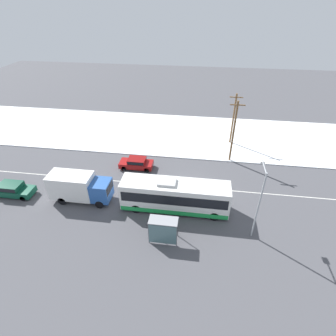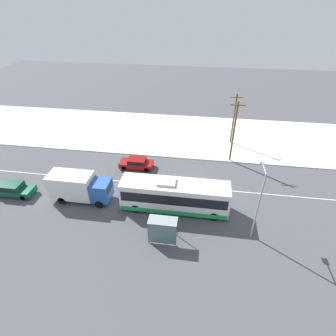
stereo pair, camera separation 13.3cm
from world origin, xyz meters
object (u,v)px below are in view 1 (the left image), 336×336
(parked_car_near_truck, at_px, (12,189))
(streetlamp, at_px, (260,195))
(utility_pole_roadside, at_px, (234,131))
(utility_pole_snowlot, at_px, (233,118))
(city_bus, at_px, (175,196))
(box_truck, at_px, (79,187))
(sedan_car, at_px, (136,163))
(bus_shelter, at_px, (163,228))
(pedestrian_at_stop, at_px, (161,222))

(parked_car_near_truck, relative_size, streetlamp, 0.65)
(utility_pole_roadside, distance_m, utility_pole_snowlot, 5.11)
(city_bus, xyz_separation_m, box_truck, (-10.19, 0.02, 0.05))
(sedan_car, relative_size, streetlamp, 0.59)
(bus_shelter, bearing_deg, streetlamp, 16.05)
(parked_car_near_truck, distance_m, utility_pole_roadside, 26.61)
(city_bus, distance_m, bus_shelter, 4.54)
(pedestrian_at_stop, xyz_separation_m, bus_shelter, (0.37, -1.29, 0.60))
(utility_pole_snowlot, bearing_deg, bus_shelter, -109.47)
(bus_shelter, bearing_deg, parked_car_near_truck, 166.37)
(pedestrian_at_stop, bearing_deg, utility_pole_roadside, 62.48)
(city_bus, relative_size, utility_pole_roadside, 1.32)
(pedestrian_at_stop, bearing_deg, bus_shelter, -74.14)
(utility_pole_snowlot, bearing_deg, pedestrian_at_stop, -111.69)
(bus_shelter, relative_size, utility_pole_snowlot, 0.34)
(utility_pole_snowlot, bearing_deg, utility_pole_roadside, -93.93)
(bus_shelter, bearing_deg, box_truck, 154.90)
(sedan_car, distance_m, parked_car_near_truck, 14.21)
(city_bus, bearing_deg, sedan_car, 129.72)
(city_bus, bearing_deg, utility_pole_snowlot, 67.06)
(city_bus, relative_size, utility_pole_snowlot, 1.46)
(utility_pole_roadside, bearing_deg, pedestrian_at_stop, -117.52)
(city_bus, bearing_deg, streetlamp, -16.50)
(box_truck, relative_size, utility_pole_snowlot, 0.86)
(city_bus, xyz_separation_m, pedestrian_at_stop, (-0.89, -3.22, -0.61))
(sedan_car, xyz_separation_m, bus_shelter, (5.18, -11.37, 0.90))
(city_bus, relative_size, pedestrian_at_stop, 6.22)
(pedestrian_at_stop, relative_size, utility_pole_roadside, 0.21)
(city_bus, bearing_deg, pedestrian_at_stop, -105.38)
(city_bus, height_order, pedestrian_at_stop, city_bus)
(streetlamp, xyz_separation_m, utility_pole_snowlot, (-0.95, 17.62, -0.57))
(bus_shelter, relative_size, utility_pole_roadside, 0.31)
(parked_car_near_truck, height_order, utility_pole_snowlot, utility_pole_snowlot)
(city_bus, distance_m, pedestrian_at_stop, 3.39)
(pedestrian_at_stop, relative_size, streetlamp, 0.25)
(pedestrian_at_stop, distance_m, streetlamp, 9.08)
(box_truck, distance_m, streetlamp, 18.01)
(sedan_car, distance_m, utility_pole_roadside, 12.86)
(streetlamp, bearing_deg, sedan_car, 145.43)
(sedan_car, height_order, utility_pole_snowlot, utility_pole_snowlot)
(city_bus, bearing_deg, bus_shelter, -96.56)
(bus_shelter, xyz_separation_m, streetlamp, (7.98, 2.30, 2.82))
(streetlamp, bearing_deg, pedestrian_at_stop, -173.14)
(utility_pole_snowlot, bearing_deg, sedan_car, -145.05)
(city_bus, relative_size, bus_shelter, 4.27)
(sedan_car, bearing_deg, bus_shelter, 114.50)
(city_bus, distance_m, box_truck, 10.19)
(parked_car_near_truck, bearing_deg, city_bus, 0.86)
(box_truck, bearing_deg, utility_pole_roadside, 32.21)
(box_truck, bearing_deg, utility_pole_snowlot, 42.64)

